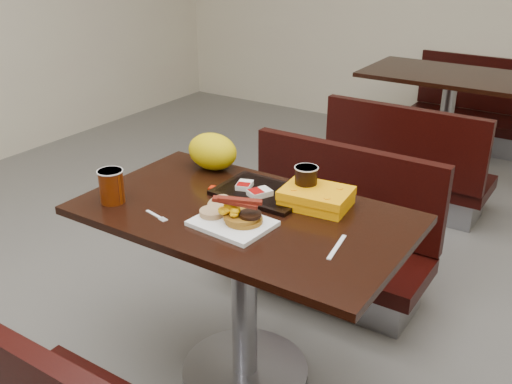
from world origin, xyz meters
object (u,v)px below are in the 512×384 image
Objects in this scene: platter at (233,223)px; bench_far_n at (471,105)px; hashbrown_sleeve_right at (260,193)px; pancake_stack at (244,218)px; fork at (154,214)px; paper_bag at (213,151)px; knife at (337,247)px; bench_near_n at (326,230)px; table_near at (244,298)px; bench_far_s at (412,155)px; hashbrown_sleeve_left at (245,185)px; tray at (263,192)px; clamshell at (316,197)px; coffee_cup_far at (306,181)px; table_far at (445,125)px; coffee_cup_near at (112,186)px.

bench_far_n is at bearing 94.82° from platter.
hashbrown_sleeve_right is (-0.04, 0.23, 0.02)m from platter.
pancake_stack reaches higher than fork.
paper_bag is (-0.09, 0.47, 0.08)m from fork.
bench_far_n is 3.53m from fork.
hashbrown_sleeve_right is 0.37m from paper_bag.
fork is 0.68× the size of knife.
paper_bag is (-0.34, -0.43, 0.47)m from bench_near_n.
pancake_stack is 0.78× the size of knife.
knife reaches higher than table_near.
fork is at bearing -96.85° from bench_far_s.
bench_far_s is 1.81m from hashbrown_sleeve_left.
fork is at bearing -161.38° from pancake_stack.
paper_bag is at bearing 141.68° from table_near.
bench_near_n is at bearing 88.90° from tray.
bench_near_n is at bearing 62.21° from hashbrown_sleeve_left.
clamshell is at bearing 64.95° from platter.
pancake_stack is 0.27m from tray.
hashbrown_sleeve_right is 0.21m from clamshell.
pancake_stack is at bearing -41.71° from paper_bag.
knife is at bearing -62.10° from bench_near_n.
bench_near_n is at bearing 105.87° from coffee_cup_far.
pancake_stack is (0.07, -0.09, 0.40)m from table_near.
bench_near_n is 0.70m from hashbrown_sleeve_left.
table_near is at bearing -38.32° from paper_bag.
bench_far_n is 3.21m from hashbrown_sleeve_right.
table_far is at bearing 81.71° from paper_bag.
hashbrown_sleeve_right is at bearing 64.71° from fork.
table_near is at bearing -106.31° from knife.
coffee_cup_far is 0.08m from clamshell.
coffee_cup_far is (0.23, 0.06, 0.05)m from hashbrown_sleeve_left.
table_near is 14.44× the size of hashbrown_sleeve_right.
platter is at bearing -89.10° from bench_far_s.
tray reaches higher than bench_near_n.
bench_near_n is 7.93× the size of coffee_cup_near.
bench_far_s is 1.83m from hashbrown_sleeve_right.
tray is at bearing 108.63° from pancake_stack.
bench_far_s is 5.95× the size of knife.
platter is 2.00× the size of pancake_stack.
hashbrown_sleeve_left reaches higher than bench_far_s.
table_near is 10.53× the size of fork.
coffee_cup_far is (0.14, -2.39, 0.45)m from table_far.
knife reaches higher than table_far.
hashbrown_sleeve_left is (-0.16, 0.24, -0.00)m from pancake_stack.
table_near is 3.30m from bench_far_n.
clamshell reaches higher than fork.
hashbrown_sleeve_left is 0.34× the size of paper_bag.
knife is at bearing 9.86° from coffee_cup_near.
platter is (0.03, -0.81, 0.40)m from bench_near_n.
bench_far_s is 1.76m from coffee_cup_far.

